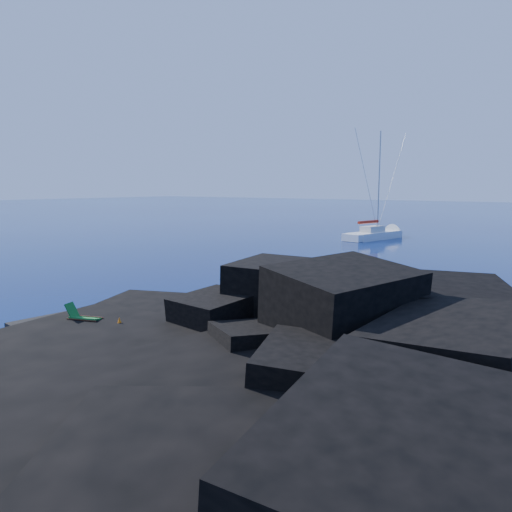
{
  "coord_description": "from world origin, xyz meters",
  "views": [
    {
      "loc": [
        21.76,
        -12.74,
        6.41
      ],
      "look_at": [
        3.3,
        12.35,
        2.0
      ],
      "focal_mm": 35.0,
      "sensor_mm": 36.0,
      "label": 1
    }
  ],
  "objects_px": {
    "deck_chair": "(85,314)",
    "marker_cone": "(119,323)",
    "sunbather": "(92,314)",
    "sailboat": "(375,239)"
  },
  "relations": [
    {
      "from": "deck_chair",
      "to": "sailboat",
      "type": "bearing_deg",
      "value": 77.53
    },
    {
      "from": "sunbather",
      "to": "marker_cone",
      "type": "relative_size",
      "value": 3.07
    },
    {
      "from": "sailboat",
      "to": "sunbather",
      "type": "distance_m",
      "value": 43.39
    },
    {
      "from": "deck_chair",
      "to": "sunbather",
      "type": "distance_m",
      "value": 1.37
    },
    {
      "from": "sailboat",
      "to": "marker_cone",
      "type": "distance_m",
      "value": 44.2
    },
    {
      "from": "sailboat",
      "to": "marker_cone",
      "type": "relative_size",
      "value": 24.54
    },
    {
      "from": "sailboat",
      "to": "deck_chair",
      "type": "xyz_separation_m",
      "value": [
        5.41,
        -44.14,
        0.87
      ]
    },
    {
      "from": "sunbather",
      "to": "marker_cone",
      "type": "distance_m",
      "value": 2.6
    },
    {
      "from": "deck_chair",
      "to": "marker_cone",
      "type": "distance_m",
      "value": 1.77
    },
    {
      "from": "deck_chair",
      "to": "sunbather",
      "type": "xyz_separation_m",
      "value": [
        -0.88,
        0.99,
        -0.37
      ]
    }
  ]
}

